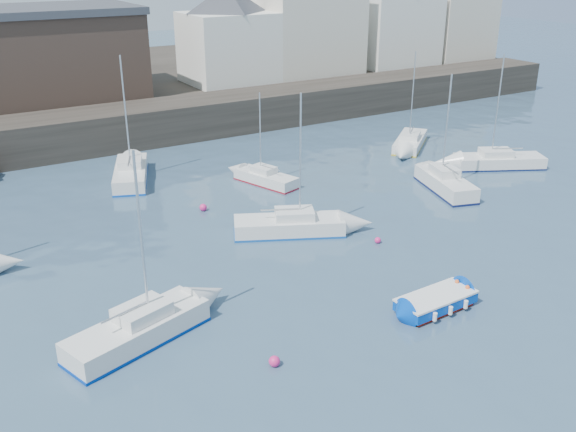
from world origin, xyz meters
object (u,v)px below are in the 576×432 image
sailboat_g (410,141)px  sailboat_h (131,173)px  buoy_mid (378,243)px  sailboat_d (499,161)px  buoy_far (203,211)px  blue_dinghy (436,301)px  sailboat_c (445,182)px  buoy_near (274,366)px  sailboat_f (266,178)px  sailboat_b (290,225)px  sailboat_a (138,329)px

sailboat_g → sailboat_h: size_ratio=0.91×
sailboat_g → buoy_mid: (-13.77, -13.30, -0.43)m
sailboat_d → buoy_far: bearing=171.5°
blue_dinghy → sailboat_h: sailboat_h is taller
buoy_far → buoy_mid: bearing=-55.8°
sailboat_c → buoy_near: sailboat_c is taller
sailboat_f → sailboat_d: bearing=-18.9°
buoy_near → sailboat_b: bearing=56.3°
buoy_near → buoy_far: bearing=75.5°
sailboat_c → sailboat_g: bearing=61.9°
sailboat_h → buoy_mid: bearing=-64.1°
blue_dinghy → sailboat_f: size_ratio=0.61×
sailboat_a → sailboat_g: 32.15m
sailboat_b → sailboat_g: 19.80m
sailboat_a → buoy_near: size_ratio=17.97×
sailboat_a → buoy_mid: sailboat_a is taller
sailboat_b → sailboat_g: sailboat_b is taller
blue_dinghy → sailboat_h: size_ratio=0.45×
sailboat_g → buoy_near: 31.38m
sailboat_a → buoy_far: 14.15m
sailboat_a → sailboat_h: sailboat_h is taller
sailboat_d → sailboat_h: size_ratio=0.97×
buoy_near → sailboat_d: bearing=25.9°
sailboat_f → sailboat_h: 9.35m
sailboat_b → blue_dinghy: bearing=-82.8°
sailboat_d → buoy_far: sailboat_d is taller
buoy_near → sailboat_g: bearing=39.8°
sailboat_d → sailboat_b: bearing=-173.1°
buoy_mid → buoy_far: bearing=124.2°
blue_dinghy → sailboat_d: sailboat_d is taller
sailboat_b → buoy_near: (-6.89, -10.31, -0.52)m
sailboat_g → sailboat_h: (-21.97, 3.58, 0.11)m
sailboat_a → sailboat_b: (10.77, 6.04, -0.04)m
buoy_near → buoy_far: 16.46m
sailboat_c → buoy_far: (-15.12, 4.96, -0.58)m
sailboat_h → buoy_mid: 18.78m
buoy_near → sailboat_f: bearing=61.9°
sailboat_a → buoy_far: sailboat_a is taller
blue_dinghy → sailboat_c: 15.58m
sailboat_a → sailboat_c: size_ratio=1.05×
blue_dinghy → sailboat_a: size_ratio=0.48×
sailboat_f → buoy_near: sailboat_f is taller
sailboat_c → sailboat_h: size_ratio=0.90×
sailboat_c → buoy_far: size_ratio=16.65×
buoy_near → buoy_mid: buoy_near is taller
sailboat_d → buoy_near: bearing=-154.1°
sailboat_b → sailboat_h: (-4.75, 13.35, 0.03)m
buoy_mid → sailboat_h: bearing=115.9°
sailboat_c → buoy_mid: bearing=-154.7°
sailboat_g → sailboat_d: bearing=-75.0°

